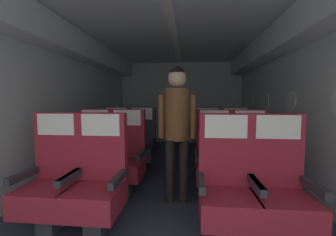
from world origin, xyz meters
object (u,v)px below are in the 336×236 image
object	(u,v)px
seat_a_right_aisle	(280,190)
seat_b_left_window	(93,157)
seat_c_right_window	(207,146)
seat_c_left_window	(115,144)
seat_a_left_aisle	(98,183)
flight_attendant	(177,120)
seat_b_left_aisle	(126,158)
seat_c_right_aisle	(236,146)
seat_b_right_aisle	(250,161)
seat_b_right_window	(214,160)
seat_a_left_window	(52,181)
seat_c_left_aisle	(141,144)
seat_a_right_window	(226,188)

from	to	relation	value
seat_a_right_aisle	seat_b_left_window	world-z (taller)	same
seat_c_right_window	seat_c_left_window	bearing A→B (deg)	-179.99
seat_a_left_aisle	flight_attendant	bearing A→B (deg)	43.41
seat_a_left_aisle	seat_c_left_window	distance (m)	1.75
seat_c_left_window	seat_a_right_aisle	bearing A→B (deg)	-40.62
seat_b_left_aisle	seat_c_right_aisle	world-z (taller)	same
seat_a_right_aisle	seat_c_left_window	xyz separation A→B (m)	(-1.99, 1.71, 0.00)
seat_b_left_window	seat_b_right_aisle	size ratio (longest dim) A/B	1.00
seat_c_right_aisle	seat_b_right_window	bearing A→B (deg)	-117.47
seat_b_right_aisle	seat_c_right_window	size ratio (longest dim) A/B	1.00
flight_attendant	seat_a_left_window	bearing A→B (deg)	-156.11
seat_b_left_aisle	seat_b_right_window	xyz separation A→B (m)	(1.12, 0.01, 0.00)
seat_c_left_window	seat_c_left_aisle	xyz separation A→B (m)	(0.44, 0.01, 0.00)
seat_b_right_aisle	flight_attendant	xyz separation A→B (m)	(-0.89, -0.22, 0.51)
seat_b_left_window	seat_b_right_aisle	world-z (taller)	same
seat_c_left_window	seat_c_right_window	xyz separation A→B (m)	(1.54, 0.00, 0.00)
flight_attendant	seat_b_right_window	bearing A→B (deg)	19.96
seat_b_left_aisle	seat_b_right_aisle	size ratio (longest dim) A/B	1.00
seat_a_right_aisle	seat_b_left_window	xyz separation A→B (m)	(-1.98, 0.85, 0.00)
seat_c_left_aisle	flight_attendant	world-z (taller)	flight_attendant
seat_a_left_aisle	seat_c_left_aisle	distance (m)	1.71
seat_a_left_window	seat_a_right_window	size ratio (longest dim) A/B	1.00
seat_a_left_aisle	seat_b_right_window	distance (m)	1.41
seat_b_left_aisle	flight_attendant	world-z (taller)	flight_attendant
seat_b_left_window	seat_c_left_aisle	bearing A→B (deg)	63.40
seat_b_left_aisle	seat_b_right_aisle	world-z (taller)	same
seat_b_right_window	flight_attendant	bearing A→B (deg)	-154.17
seat_b_left_window	seat_b_right_window	bearing A→B (deg)	0.44
seat_c_right_window	seat_b_right_window	bearing A→B (deg)	-88.93
seat_c_right_window	seat_b_left_window	bearing A→B (deg)	-150.81
seat_b_left_window	flight_attendant	size ratio (longest dim) A/B	0.68
seat_c_left_window	seat_a_right_window	bearing A→B (deg)	-47.62
seat_a_left_window	seat_a_left_aisle	distance (m)	0.43
seat_b_right_aisle	seat_a_left_aisle	bearing A→B (deg)	-151.11
seat_b_left_aisle	seat_c_left_aisle	xyz separation A→B (m)	(0.00, 0.87, 0.00)
seat_b_right_aisle	seat_c_right_aisle	bearing A→B (deg)	90.01
seat_b_right_aisle	seat_c_right_window	distance (m)	0.95
seat_c_right_aisle	flight_attendant	bearing A→B (deg)	-129.98
seat_b_left_window	seat_b_right_aisle	xyz separation A→B (m)	(1.99, 0.02, 0.00)
seat_b_right_aisle	seat_b_right_window	size ratio (longest dim) A/B	1.00
seat_c_right_window	seat_b_right_aisle	bearing A→B (deg)	-61.68
seat_b_right_aisle	seat_c_left_aisle	xyz separation A→B (m)	(-1.55, 0.85, 0.00)
seat_b_left_window	seat_c_right_aisle	size ratio (longest dim) A/B	1.00
seat_c_right_window	seat_a_left_window	bearing A→B (deg)	-132.23
seat_b_right_window	seat_b_left_window	bearing A→B (deg)	-179.56
seat_b_left_aisle	seat_c_right_aisle	bearing A→B (deg)	28.72
seat_c_left_window	seat_a_left_aisle	bearing A→B (deg)	-75.55
seat_a_left_aisle	seat_a_right_window	xyz separation A→B (m)	(1.12, -0.01, 0.00)
seat_b_left_window	seat_c_left_window	distance (m)	0.86
seat_a_left_window	seat_c_right_window	distance (m)	2.29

